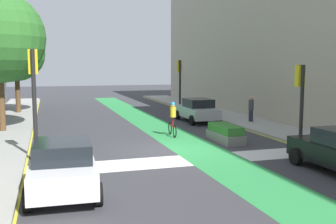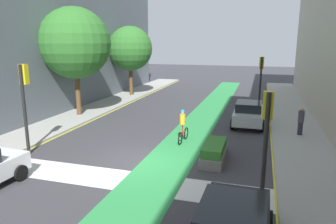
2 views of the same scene
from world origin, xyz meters
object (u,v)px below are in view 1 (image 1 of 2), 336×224
Objects in this scene: traffic_signal_near_right at (300,91)px; pedestrian_sidewalk_right_a at (251,109)px; street_tree_far at (16,53)px; car_white_left_near at (63,166)px; cyclist_in_lane at (173,118)px; car_silver_right_far at (197,110)px; median_planter at (225,134)px; traffic_signal_far_right at (180,76)px; traffic_signal_near_left at (34,84)px.

traffic_signal_near_right is 8.45m from pedestrian_sidewalk_right_a.
pedestrian_sidewalk_right_a is 0.24× the size of street_tree_far.
cyclist_in_lane reaches higher than car_white_left_near.
car_silver_right_far is 0.98× the size of car_white_left_near.
car_white_left_near reaches higher than median_planter.
traffic_signal_far_right is 0.62× the size of street_tree_far.
street_tree_far is at bearing 95.90° from traffic_signal_near_left.
car_white_left_near is (0.86, -4.20, -2.27)m from traffic_signal_near_left.
median_planter is at bearing 10.43° from traffic_signal_near_left.
car_silver_right_far is 2.27× the size of cyclist_in_lane.
pedestrian_sidewalk_right_a is at bearing -72.31° from traffic_signal_far_right.
traffic_signal_near_right reaches higher than pedestrian_sidewalk_right_a.
car_silver_right_far is at bearing 80.10° from median_planter.
median_planter is (-1.22, -6.97, -0.40)m from car_silver_right_far.
pedestrian_sidewalk_right_a is (2.39, -7.48, -1.98)m from traffic_signal_far_right.
median_planter is (8.91, 1.64, -2.67)m from traffic_signal_near_left.
car_silver_right_far and car_white_left_near have the same top height.
traffic_signal_near_left is 13.48m from car_silver_right_far.
car_white_left_near is 10.04m from cyclist_in_lane.
car_white_left_near is 9.95m from median_planter.
car_white_left_near is (-9.26, -12.81, 0.00)m from car_silver_right_far.
street_tree_far is 2.55× the size of median_planter.
cyclist_in_lane is at bearing 129.29° from traffic_signal_near_right.
car_white_left_near is 2.61× the size of pedestrian_sidewalk_right_a.
car_silver_right_far is at bearing 95.45° from traffic_signal_near_right.
car_white_left_near is at bearing -164.14° from traffic_signal_near_right.
traffic_signal_near_right is at bearing 15.86° from car_white_left_near.
median_planter is at bearing -98.32° from traffic_signal_far_right.
traffic_signal_near_left reaches higher than pedestrian_sidewalk_right_a.
traffic_signal_near_left is 4.85m from car_white_left_near.
car_white_left_near is (-10.21, -2.90, -1.88)m from traffic_signal_near_right.
traffic_signal_near_left is at bearing -127.13° from traffic_signal_far_right.
pedestrian_sidewalk_right_a is at bearing -32.28° from car_silver_right_far.
cyclist_in_lane is 3.07m from median_planter.
cyclist_in_lane is 6.90m from pedestrian_sidewalk_right_a.
traffic_signal_far_right is 1.59× the size of median_planter.
traffic_signal_near_left is 8.14m from cyclist_in_lane.
car_white_left_near is at bearing -126.66° from cyclist_in_lane.
car_white_left_near is at bearing -82.93° from street_tree_far.
traffic_signal_near_left is (-11.07, 1.30, 0.39)m from traffic_signal_near_right.
traffic_signal_near_left reaches higher than traffic_signal_near_right.
traffic_signal_near_right reaches higher than cyclist_in_lane.
traffic_signal_near_left is 14.89m from pedestrian_sidewalk_right_a.
traffic_signal_near_right reaches higher than car_white_left_near.
cyclist_in_lane is at bearing -155.47° from pedestrian_sidewalk_right_a.
car_silver_right_far is 14.84m from street_tree_far.
car_white_left_near is 16.42m from pedestrian_sidewalk_right_a.
street_tree_far reaches higher than car_silver_right_far.
car_silver_right_far is at bearing 54.14° from car_white_left_near.
traffic_signal_near_right is at bearing -50.71° from cyclist_in_lane.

